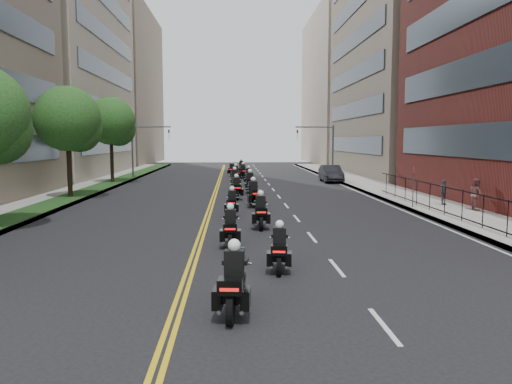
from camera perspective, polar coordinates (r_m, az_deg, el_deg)
ground at (r=11.19m, az=-2.07°, el=-15.34°), size 160.00×160.00×0.00m
sidewalk_right at (r=37.64m, az=16.09°, el=-0.32°), size 4.00×90.00×0.15m
sidewalk_left at (r=37.58m, az=-21.13°, el=-0.50°), size 4.00×90.00×0.15m
grass_strip at (r=37.32m, az=-19.97°, el=-0.36°), size 2.00×90.00×0.04m
building_right_tan at (r=63.23m, az=18.01°, el=15.67°), size 15.11×28.00×30.00m
building_right_far at (r=91.46m, az=11.23°, el=11.49°), size 15.00×28.00×26.00m
building_left_mid at (r=63.71m, az=-23.83°, el=17.22°), size 16.11×28.00×34.00m
building_left_far at (r=91.53m, az=-16.85°, el=11.35°), size 16.00×28.00×26.00m
iron_fence at (r=25.22m, az=23.47°, el=-1.71°), size 0.05×28.00×1.50m
street_trees at (r=31.04m, az=-23.54°, el=7.47°), size 4.40×38.40×7.98m
traffic_signal_right at (r=53.30m, az=7.78°, el=5.55°), size 4.09×0.20×5.60m
traffic_signal_left at (r=53.26m, az=-12.94°, el=5.45°), size 4.09×0.20×5.60m
motorcycle_0 at (r=11.84m, az=-2.56°, el=-10.57°), size 0.67×2.38×1.76m
motorcycle_1 at (r=15.66m, az=2.69°, el=-6.73°), size 0.60×2.12×1.57m
motorcycle_2 at (r=19.16m, az=-2.94°, el=-4.28°), size 0.52×2.24×1.66m
motorcycle_3 at (r=23.02m, az=0.54°, el=-2.44°), size 0.55×2.37×1.75m
motorcycle_4 at (r=26.75m, az=-2.76°, el=-1.40°), size 0.51×2.16×1.59m
motorcycle_5 at (r=30.28m, az=-0.27°, el=-0.35°), size 0.73×2.47×1.82m
motorcycle_6 at (r=34.18m, az=-2.23°, el=0.32°), size 0.61×2.36×1.74m
motorcycle_7 at (r=37.69m, az=-0.67°, el=0.93°), size 0.69×2.52×1.86m
motorcycle_8 at (r=41.75m, az=-2.43°, el=1.40°), size 0.69×2.47×1.82m
motorcycle_9 at (r=45.31m, az=-0.87°, el=1.72°), size 0.60×2.34×1.73m
motorcycle_10 at (r=49.17m, az=-2.30°, el=2.05°), size 0.63×2.35×1.74m
motorcycle_11 at (r=52.29m, az=-1.48°, el=2.29°), size 0.67×2.33×1.72m
motorcycle_12 at (r=55.92m, az=-2.81°, el=2.49°), size 0.65×2.22×1.64m
motorcycle_13 at (r=59.99m, az=-1.69°, el=2.79°), size 0.56×2.44×1.80m
parked_sedan at (r=48.63m, az=8.56°, el=2.09°), size 1.76×4.92×1.62m
pedestrian_b at (r=30.40m, az=23.91°, el=-0.21°), size 0.81×0.97×1.80m
pedestrian_c at (r=32.12m, az=20.65°, el=-0.03°), size 0.60×0.96×1.51m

